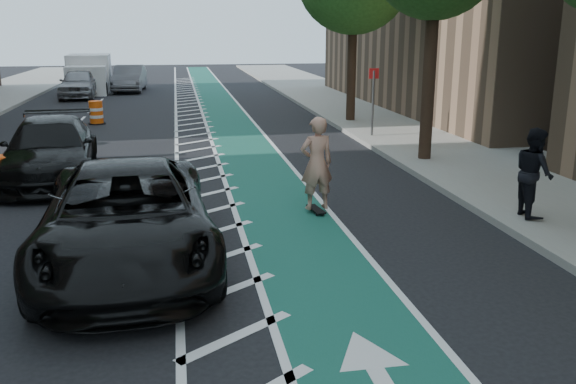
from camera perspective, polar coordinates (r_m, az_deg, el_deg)
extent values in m
plane|color=black|center=(9.27, -15.13, -9.68)|extent=(120.00, 120.00, 0.00)
cube|color=#175141|center=(18.91, -3.68, 3.46)|extent=(2.00, 90.00, 0.01)
cube|color=silver|center=(18.81, -8.23, 3.27)|extent=(1.40, 90.00, 0.01)
cube|color=gray|center=(20.66, 14.58, 4.19)|extent=(5.00, 90.00, 0.15)
cube|color=gray|center=(19.76, 8.09, 4.06)|extent=(0.12, 90.00, 0.16)
cylinder|color=#382619|center=(17.91, 12.98, 9.56)|extent=(0.36, 0.36, 4.40)
cylinder|color=#382619|center=(25.44, 5.85, 11.38)|extent=(0.36, 0.36, 4.40)
cylinder|color=#4C4C4C|center=(21.64, 7.94, 8.02)|extent=(0.08, 0.08, 2.40)
cube|color=red|center=(21.53, 8.05, 10.93)|extent=(0.35, 0.02, 0.35)
cube|color=black|center=(12.98, 2.64, -1.60)|extent=(0.29, 0.72, 0.03)
cylinder|color=black|center=(13.18, 1.99, -1.58)|extent=(0.03, 0.06, 0.05)
cylinder|color=black|center=(13.22, 2.57, -1.52)|extent=(0.03, 0.06, 0.05)
cylinder|color=black|center=(12.76, 2.70, -2.15)|extent=(0.03, 0.06, 0.05)
cylinder|color=black|center=(12.81, 3.30, -2.09)|extent=(0.03, 0.06, 0.05)
imported|color=tan|center=(12.73, 2.69, 2.69)|extent=(0.77, 0.56, 1.96)
imported|color=black|center=(10.31, -14.84, -2.25)|extent=(3.03, 6.04, 1.64)
imported|color=black|center=(16.87, -21.34, 3.70)|extent=(2.60, 5.51, 1.55)
imported|color=gray|center=(36.77, -18.94, 9.59)|extent=(1.91, 4.72, 1.61)
imported|color=#5E5D63|center=(39.76, -14.61, 10.26)|extent=(1.93, 4.93, 1.60)
imported|color=black|center=(12.99, 22.01, 1.71)|extent=(0.77, 0.94, 1.79)
cube|color=white|center=(40.66, -18.05, 10.56)|extent=(2.64, 3.70, 2.24)
cube|color=white|center=(38.01, -18.33, 9.85)|extent=(2.32, 1.90, 1.68)
cylinder|color=black|center=(37.71, -19.87, 9.00)|extent=(0.32, 0.80, 0.78)
cylinder|color=black|center=(37.53, -16.78, 9.22)|extent=(0.32, 0.80, 0.78)
cylinder|color=black|center=(41.70, -19.27, 9.55)|extent=(0.32, 0.80, 0.78)
cylinder|color=black|center=(41.54, -16.47, 9.75)|extent=(0.32, 0.80, 0.78)
cylinder|color=#F34D0C|center=(15.77, -25.28, 1.39)|extent=(0.54, 0.54, 0.93)
cylinder|color=silver|center=(15.81, -25.22, 0.85)|extent=(0.55, 0.55, 0.12)
cylinder|color=silver|center=(15.74, -25.34, 1.87)|extent=(0.55, 0.55, 0.12)
cylinder|color=black|center=(15.87, -25.11, -0.16)|extent=(0.68, 0.68, 0.04)
cylinder|color=#FC510D|center=(21.96, -22.05, 5.29)|extent=(0.56, 0.56, 0.98)
cylinder|color=silver|center=(21.99, -22.01, 4.88)|extent=(0.57, 0.57, 0.13)
cylinder|color=silver|center=(21.94, -22.09, 5.66)|extent=(0.57, 0.57, 0.13)
cylinder|color=black|center=(22.04, -21.93, 4.10)|extent=(0.72, 0.72, 0.04)
cylinder|color=#FF590D|center=(26.33, -17.51, 7.11)|extent=(0.54, 0.54, 0.94)
cylinder|color=silver|center=(26.35, -17.48, 6.77)|extent=(0.55, 0.55, 0.13)
cylinder|color=silver|center=(26.31, -17.53, 7.40)|extent=(0.55, 0.55, 0.13)
cylinder|color=black|center=(26.39, -17.43, 6.14)|extent=(0.69, 0.69, 0.04)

